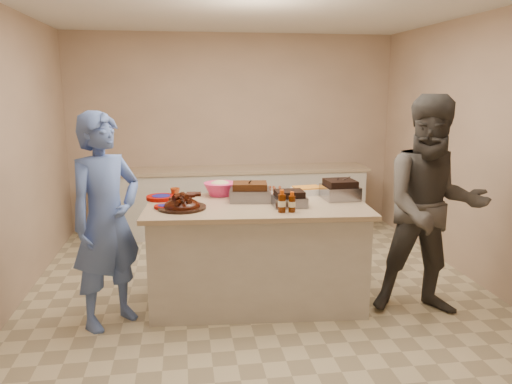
{
  "coord_description": "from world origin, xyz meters",
  "views": [
    {
      "loc": [
        -0.71,
        -4.47,
        1.98
      ],
      "look_at": [
        -0.06,
        -0.07,
        1.04
      ],
      "focal_mm": 35.0,
      "sensor_mm": 36.0,
      "label": 1
    }
  ],
  "objects": [
    {
      "name": "bbq_bottle_a",
      "position": [
        0.11,
        -0.45,
        0.94
      ],
      "size": [
        0.07,
        0.07,
        0.19
      ],
      "primitive_type": "cylinder",
      "rotation": [
        0.0,
        0.0,
        -0.08
      ],
      "color": "#431802",
      "rests_on": "island"
    },
    {
      "name": "coleslaw_bowl",
      "position": [
        -0.36,
        0.29,
        0.94
      ],
      "size": [
        0.34,
        0.34,
        0.22
      ],
      "primitive_type": null,
      "rotation": [
        0.0,
        0.0,
        -0.08
      ],
      "color": "#F13073",
      "rests_on": "island"
    },
    {
      "name": "back_counter",
      "position": [
        0.0,
        2.2,
        0.45
      ],
      "size": [
        3.6,
        0.64,
        0.9
      ],
      "primitive_type": null,
      "color": "beige",
      "rests_on": "ground"
    },
    {
      "name": "roasting_pan",
      "position": [
        0.75,
        -0.02,
        0.94
      ],
      "size": [
        0.33,
        0.33,
        0.13
      ],
      "primitive_type": "cube",
      "rotation": [
        0.0,
        0.0,
        0.04
      ],
      "color": "gray",
      "rests_on": "island"
    },
    {
      "name": "basket_stack",
      "position": [
        -0.29,
        0.32,
        0.94
      ],
      "size": [
        0.2,
        0.16,
        0.09
      ],
      "primitive_type": "cube",
      "rotation": [
        0.0,
        0.0,
        0.14
      ],
      "color": "#8A0700",
      "rests_on": "island"
    },
    {
      "name": "pulled_pork_tray",
      "position": [
        -0.1,
        0.02,
        0.94
      ],
      "size": [
        0.4,
        0.33,
        0.11
      ],
      "primitive_type": "cube",
      "rotation": [
        0.0,
        0.0,
        -0.13
      ],
      "color": "#47230F",
      "rests_on": "island"
    },
    {
      "name": "plate_stack_large",
      "position": [
        -0.92,
        0.2,
        0.94
      ],
      "size": [
        0.3,
        0.3,
        0.03
      ],
      "primitive_type": "cylinder",
      "rotation": [
        0.0,
        0.0,
        -0.08
      ],
      "color": "#8A0700",
      "rests_on": "island"
    },
    {
      "name": "guest_gray",
      "position": [
        1.41,
        -0.56,
        0.0
      ],
      "size": [
        1.32,
        2.08,
        0.73
      ],
      "primitive_type": "imported",
      "rotation": [
        0.0,
        0.0,
        -0.21
      ],
      "color": "#4D4A45",
      "rests_on": "ground"
    },
    {
      "name": "mac_cheese_dish",
      "position": [
        0.5,
        0.24,
        0.94
      ],
      "size": [
        0.31,
        0.25,
        0.08
      ],
      "primitive_type": "cube",
      "rotation": [
        0.0,
        0.0,
        0.12
      ],
      "color": "orange",
      "rests_on": "island"
    },
    {
      "name": "plate_stack_small",
      "position": [
        -0.89,
        -0.15,
        0.94
      ],
      "size": [
        0.18,
        0.18,
        0.02
      ],
      "primitive_type": "cylinder",
      "rotation": [
        0.0,
        0.0,
        -0.08
      ],
      "color": "#8A0700",
      "rests_on": "island"
    },
    {
      "name": "guest_blue",
      "position": [
        -1.35,
        -0.37,
        0.0
      ],
      "size": [
        1.7,
        1.77,
        0.43
      ],
      "primitive_type": "imported",
      "rotation": [
        0.0,
        0.0,
        0.74
      ],
      "color": "#516FBD",
      "rests_on": "ground"
    },
    {
      "name": "sausage_plate",
      "position": [
        0.16,
        0.19,
        0.94
      ],
      "size": [
        0.37,
        0.37,
        0.05
      ],
      "primitive_type": "cylinder",
      "rotation": [
        0.0,
        0.0,
        -0.2
      ],
      "color": "silver",
      "rests_on": "island"
    },
    {
      "name": "plastic_cup",
      "position": [
        -0.79,
        0.31,
        0.94
      ],
      "size": [
        0.1,
        0.09,
        0.09
      ],
      "primitive_type": "imported",
      "rotation": [
        0.0,
        0.0,
        -0.08
      ],
      "color": "#A24016",
      "rests_on": "island"
    },
    {
      "name": "brisket_tray",
      "position": [
        0.21,
        -0.24,
        0.94
      ],
      "size": [
        0.29,
        0.25,
        0.09
      ],
      "primitive_type": "cube",
      "rotation": [
        0.0,
        0.0,
        0.01
      ],
      "color": "black",
      "rests_on": "island"
    },
    {
      "name": "rib_platter",
      "position": [
        -0.73,
        -0.2,
        0.94
      ],
      "size": [
        0.52,
        0.52,
        0.17
      ],
      "primitive_type": null,
      "rotation": [
        0.0,
        0.0,
        -0.27
      ],
      "color": "#390F04",
      "rests_on": "island"
    },
    {
      "name": "sauce_bowl",
      "position": [
        -0.16,
        0.03,
        0.94
      ],
      "size": [
        0.14,
        0.05,
        0.13
      ],
      "primitive_type": "imported",
      "rotation": [
        0.0,
        0.0,
        -0.08
      ],
      "color": "silver",
      "rests_on": "island"
    },
    {
      "name": "bbq_bottle_b",
      "position": [
        0.19,
        -0.46,
        0.94
      ],
      "size": [
        0.06,
        0.06,
        0.18
      ],
      "primitive_type": "cylinder",
      "rotation": [
        0.0,
        0.0,
        -0.08
      ],
      "color": "#431802",
      "rests_on": "island"
    },
    {
      "name": "mustard_bottle",
      "position": [
        -0.14,
        0.09,
        0.94
      ],
      "size": [
        0.05,
        0.05,
        0.13
      ],
      "primitive_type": "cylinder",
      "rotation": [
        0.0,
        0.0,
        -0.08
      ],
      "color": "yellow",
      "rests_on": "island"
    },
    {
      "name": "island",
      "position": [
        -0.06,
        -0.12,
        0.0
      ],
      "size": [
        2.06,
        1.19,
        0.94
      ],
      "primitive_type": null,
      "rotation": [
        0.0,
        0.0,
        -0.08
      ],
      "color": "beige",
      "rests_on": "ground"
    },
    {
      "name": "room",
      "position": [
        0.0,
        0.0,
        0.0
      ],
      "size": [
        4.5,
        5.0,
        2.7
      ],
      "primitive_type": null,
      "color": "tan",
      "rests_on": "ground"
    }
  ]
}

